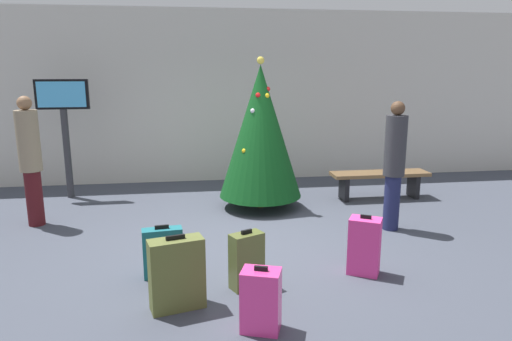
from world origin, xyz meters
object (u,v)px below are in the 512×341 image
at_px(holiday_tree, 260,132).
at_px(suitcase_2, 177,274).
at_px(traveller_0, 30,158).
at_px(waiting_bench, 380,178).
at_px(suitcase_0, 163,252).
at_px(suitcase_4, 364,246).
at_px(suitcase_1, 247,261).
at_px(flight_info_kiosk, 64,116).
at_px(traveller_1, 394,162).
at_px(suitcase_3, 261,300).

distance_m(holiday_tree, suitcase_2, 3.56).
xyz_separation_m(traveller_0, suitcase_2, (2.12, -2.78, -0.66)).
xyz_separation_m(holiday_tree, waiting_bench, (2.17, 0.22, -0.90)).
height_order(suitcase_0, suitcase_4, suitcase_4).
bearing_deg(suitcase_4, suitcase_1, -173.46).
distance_m(flight_info_kiosk, traveller_1, 5.56).
distance_m(suitcase_1, suitcase_2, 0.79).
relative_size(waiting_bench, traveller_1, 0.94).
relative_size(waiting_bench, suitcase_1, 2.70).
bearing_deg(suitcase_3, holiday_tree, 81.33).
distance_m(holiday_tree, traveller_1, 2.18).
bearing_deg(traveller_1, suitcase_0, -160.76).
height_order(holiday_tree, flight_info_kiosk, holiday_tree).
height_order(flight_info_kiosk, suitcase_0, flight_info_kiosk).
distance_m(traveller_0, traveller_1, 5.20).
distance_m(suitcase_2, suitcase_3, 0.89).
relative_size(traveller_1, suitcase_3, 3.03).
bearing_deg(flight_info_kiosk, suitcase_2, -64.99).
distance_m(traveller_1, suitcase_3, 3.33).
xyz_separation_m(flight_info_kiosk, suitcase_2, (1.99, -4.27, -1.11)).
bearing_deg(flight_info_kiosk, suitcase_3, -60.21).
distance_m(suitcase_1, suitcase_3, 0.83).
distance_m(flight_info_kiosk, suitcase_0, 4.14).
relative_size(waiting_bench, suitcase_3, 2.86).
bearing_deg(waiting_bench, suitcase_2, -135.55).
distance_m(suitcase_2, suitcase_4, 2.12).
height_order(traveller_1, suitcase_4, traveller_1).
relative_size(suitcase_0, suitcase_2, 0.80).
bearing_deg(suitcase_4, holiday_tree, 105.89).
relative_size(holiday_tree, suitcase_0, 4.12).
bearing_deg(holiday_tree, waiting_bench, 5.79).
bearing_deg(traveller_0, traveller_1, -10.28).
bearing_deg(suitcase_3, suitcase_4, 36.61).
bearing_deg(suitcase_3, traveller_1, 46.05).
relative_size(holiday_tree, suitcase_1, 3.83).
height_order(holiday_tree, suitcase_1, holiday_tree).
height_order(flight_info_kiosk, suitcase_1, flight_info_kiosk).
bearing_deg(suitcase_0, flight_info_kiosk, 117.29).
relative_size(holiday_tree, suitcase_3, 4.05).
bearing_deg(traveller_1, flight_info_kiosk, 154.07).
distance_m(flight_info_kiosk, suitcase_2, 4.84).
bearing_deg(waiting_bench, suitcase_4, -115.78).
relative_size(traveller_1, suitcase_2, 2.47).
xyz_separation_m(traveller_0, suitcase_0, (1.95, -2.03, -0.74)).
xyz_separation_m(suitcase_1, suitcase_4, (1.35, 0.15, 0.02)).
distance_m(suitcase_0, suitcase_3, 1.53).
relative_size(holiday_tree, waiting_bench, 1.42).
distance_m(waiting_bench, suitcase_2, 4.86).
height_order(suitcase_3, suitcase_4, suitcase_4).
bearing_deg(traveller_1, suitcase_2, -148.32).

